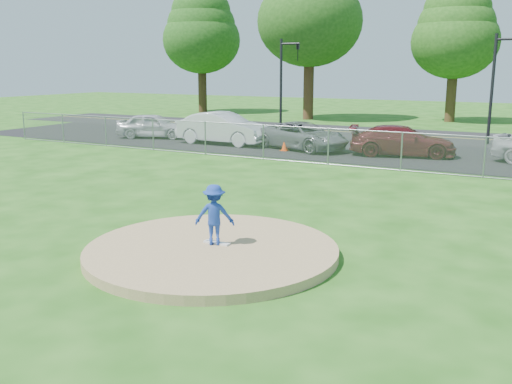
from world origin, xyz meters
TOP-DOWN VIEW (x-y plane):
  - ground at (0.00, 10.00)m, footprint 120.00×120.00m
  - pitchers_mound at (0.00, 0.00)m, footprint 5.40×5.40m
  - pitching_rubber at (0.00, 0.20)m, footprint 0.60×0.15m
  - chain_link_fence at (0.00, 12.00)m, footprint 40.00×0.06m
  - parking_lot at (0.00, 16.50)m, footprint 50.00×8.00m
  - street at (0.00, 24.00)m, footprint 60.00×7.00m
  - tree_far_left at (-22.00, 33.00)m, footprint 6.72×6.72m
  - tree_left at (-11.00, 31.00)m, footprint 7.84×7.84m
  - tree_center at (-1.00, 34.00)m, footprint 6.16×6.16m
  - traffic_signal_left at (-8.76, 22.00)m, footprint 1.28×0.20m
  - pitcher at (-0.02, 0.16)m, footprint 0.97×0.79m
  - traffic_cone at (-5.29, 14.79)m, footprint 0.32×0.32m
  - parked_car_silver at (-14.02, 15.88)m, footprint 4.40×2.92m
  - parked_car_white at (-9.19, 15.50)m, footprint 5.02×1.83m
  - parked_car_gray at (-4.72, 15.62)m, footprint 5.22×3.61m
  - parked_car_darkred at (0.07, 15.84)m, footprint 5.01×2.98m

SIDE VIEW (x-z plane):
  - ground at x=0.00m, z-range 0.00..0.00m
  - street at x=0.00m, z-range 0.00..0.01m
  - parking_lot at x=0.00m, z-range 0.00..0.01m
  - pitchers_mound at x=0.00m, z-range 0.00..0.20m
  - pitching_rubber at x=0.00m, z-range 0.20..0.24m
  - traffic_cone at x=-5.29m, z-range 0.01..0.63m
  - parked_car_gray at x=-4.72m, z-range 0.01..1.33m
  - parked_car_darkred at x=0.07m, z-range 0.01..1.37m
  - parked_car_silver at x=-14.02m, z-range 0.01..1.40m
  - chain_link_fence at x=0.00m, z-range 0.00..1.50m
  - parked_car_white at x=-9.19m, z-range 0.01..1.65m
  - pitcher at x=-0.02m, z-range 0.20..1.51m
  - traffic_signal_left at x=-8.76m, z-range 0.56..6.16m
  - tree_center at x=-1.00m, z-range 1.55..11.39m
  - tree_far_left at x=-22.00m, z-range 1.69..12.43m
  - tree_left at x=-11.00m, z-range 1.98..14.51m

